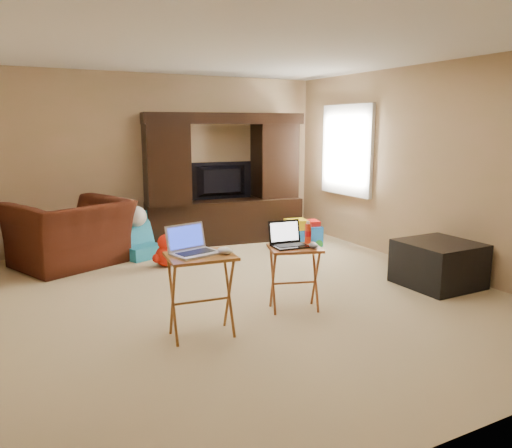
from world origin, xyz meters
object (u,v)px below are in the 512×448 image
tray_table_left (201,296)px  mouse_left (225,251)px  plush_toy (166,250)px  water_bottle (308,234)px  television (223,181)px  push_toy (302,233)px  laptop_left (195,240)px  entertainment_center (223,179)px  tray_table_right (294,279)px  child_rocker (140,235)px  recliner (71,233)px  mouse_right (313,245)px  ottoman (438,264)px  laptop_right (290,235)px

tray_table_left → mouse_left: size_ratio=4.92×
plush_toy → water_bottle: 2.20m
television → push_toy: (0.85, -0.92, -0.72)m
television → laptop_left: 3.58m
entertainment_center → laptop_left: (-1.66, -3.14, -0.14)m
push_toy → tray_table_right: bearing=-112.2°
child_rocker → plush_toy: (0.17, -0.59, -0.10)m
tray_table_left → child_rocker: bearing=91.7°
tray_table_right → mouse_left: 0.96m
recliner → push_toy: 3.18m
water_bottle → mouse_left: bearing=-163.1°
television → recliner: bearing=14.8°
laptop_left → tray_table_right: bearing=-6.0°
water_bottle → mouse_right: bearing=-109.3°
television → child_rocker: size_ratio=1.62×
television → laptop_left: (-1.66, -3.17, -0.10)m
child_rocker → water_bottle: 2.78m
ottoman → child_rocker: bearing=133.7°
entertainment_center → ottoman: size_ratio=3.09×
plush_toy → ottoman: bearing=-41.3°
water_bottle → recliner: bearing=125.9°
tray_table_right → television: bearing=97.0°
entertainment_center → plush_toy: size_ratio=5.68×
mouse_left → laptop_left: bearing=155.6°
television → water_bottle: television is taller
child_rocker → ottoman: (2.63, -2.75, -0.06)m
television → tray_table_right: size_ratio=1.58×
push_toy → tray_table_right: size_ratio=0.93×
television → recliner: (-2.28, -0.38, -0.51)m
mouse_left → mouse_right: (0.96, 0.11, -0.09)m
laptop_left → laptop_right: bearing=-4.6°
entertainment_center → laptop_left: entertainment_center is taller
laptop_right → water_bottle: laptop_right is taller
ottoman → tray_table_right: size_ratio=1.23×
child_rocker → push_toy: 2.32m
laptop_right → water_bottle: bearing=19.2°
television → plush_toy: 1.74m
tray_table_left → recliner: bearing=109.1°
recliner → water_bottle: size_ratio=6.69×
tray_table_left → tray_table_right: size_ratio=1.14×
entertainment_center → push_toy: 1.44m
entertainment_center → child_rocker: size_ratio=3.90×
laptop_right → water_bottle: (0.24, 0.06, -0.02)m
recliner → laptop_left: bearing=79.8°
entertainment_center → mouse_right: entertainment_center is taller
push_toy → mouse_right: mouse_right is taller
plush_toy → tray_table_right: tray_table_right is taller
mouse_right → child_rocker: bearing=108.6°
push_toy → entertainment_center: bearing=146.2°
mouse_right → water_bottle: water_bottle is taller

